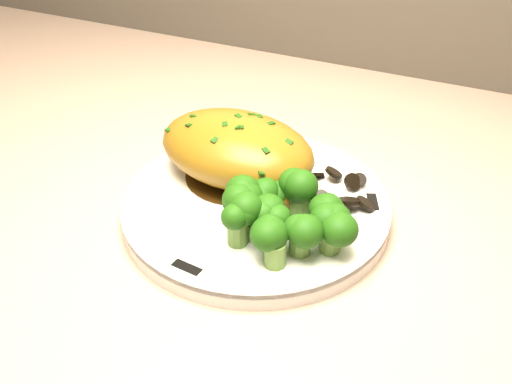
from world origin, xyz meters
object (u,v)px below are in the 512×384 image
at_px(chicken_breast, 240,153).
at_px(broccoli_florets, 282,216).
at_px(plate, 256,208).
at_px(counter, 11,364).

relative_size(chicken_breast, broccoli_florets, 1.52).
distance_m(plate, chicken_breast, 0.05).
distance_m(counter, broccoli_florets, 0.68).
xyz_separation_m(plate, chicken_breast, (-0.03, 0.03, 0.04)).
bearing_deg(counter, broccoli_florets, -8.68).
distance_m(counter, plate, 0.63).
height_order(counter, chicken_breast, counter).
bearing_deg(plate, broccoli_florets, -44.05).
bearing_deg(chicken_breast, counter, -175.17).
bearing_deg(chicken_breast, broccoli_florets, -38.13).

